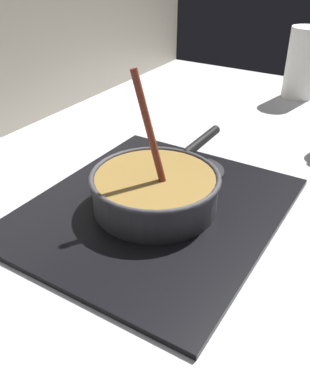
{
  "coord_description": "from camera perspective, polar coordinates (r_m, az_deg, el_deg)",
  "views": [
    {
      "loc": [
        -0.53,
        -0.18,
        0.5
      ],
      "look_at": [
        0.1,
        0.21,
        0.05
      ],
      "focal_mm": 39.73,
      "sensor_mm": 36.0,
      "label": 1
    }
  ],
  "objects": [
    {
      "name": "ground",
      "position": [
        0.76,
        9.85,
        -12.02
      ],
      "size": [
        2.4,
        1.6,
        0.04
      ],
      "primitive_type": "cube",
      "color": "#B7B7BC"
    },
    {
      "name": "hob_plate",
      "position": [
        0.89,
        0.0,
        -2.3
      ],
      "size": [
        0.56,
        0.48,
        0.01
      ],
      "primitive_type": "cube",
      "color": "black",
      "rests_on": "ground"
    },
    {
      "name": "burner_ring",
      "position": [
        0.88,
        0.0,
        -1.76
      ],
      "size": [
        0.17,
        0.17,
        0.01
      ],
      "primitive_type": "torus",
      "color": "#592D0C",
      "rests_on": "hob_plate"
    },
    {
      "name": "spare_burner",
      "position": [
        1.02,
        5.3,
        2.89
      ],
      "size": [
        0.14,
        0.14,
        0.01
      ],
      "primitive_type": "cylinder",
      "color": "#262628",
      "rests_on": "hob_plate"
    },
    {
      "name": "cooking_pan",
      "position": [
        0.86,
        0.06,
        0.36
      ],
      "size": [
        0.42,
        0.27,
        0.29
      ],
      "color": "#38383D",
      "rests_on": "hob_plate"
    },
    {
      "name": "paper_towel_roll",
      "position": [
        1.59,
        19.12,
        16.01
      ],
      "size": [
        0.11,
        0.11,
        0.24
      ],
      "primitive_type": "cylinder",
      "color": "white",
      "rests_on": "ground"
    }
  ]
}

